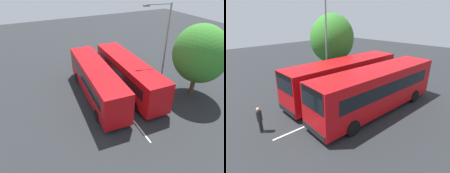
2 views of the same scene
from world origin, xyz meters
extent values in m
plane|color=#232628|center=(0.00, 0.00, 0.00)|extent=(71.96, 71.96, 0.00)
cube|color=#B70C11|center=(-0.05, -1.87, 1.80)|extent=(11.29, 2.78, 2.90)
cube|color=black|center=(5.52, -2.05, 2.58)|extent=(0.19, 2.13, 1.22)
cube|color=black|center=(-0.01, -0.69, 2.15)|extent=(9.42, 0.39, 0.93)
cube|color=black|center=(-0.09, -3.04, 2.15)|extent=(9.42, 0.39, 0.93)
cube|color=black|center=(5.54, -2.05, 3.07)|extent=(0.16, 1.93, 0.32)
cube|color=black|center=(5.55, -2.05, 0.58)|extent=(0.17, 2.22, 0.36)
cylinder|color=black|center=(3.58, -0.84, 0.51)|extent=(1.03, 0.31, 1.02)
cylinder|color=black|center=(3.50, -3.13, 0.51)|extent=(1.03, 0.31, 1.02)
cylinder|color=black|center=(-3.60, -0.60, 0.51)|extent=(1.03, 0.31, 1.02)
cylinder|color=black|center=(-3.67, -2.89, 0.51)|extent=(1.03, 0.31, 1.02)
cube|color=#B70C11|center=(0.11, 1.60, 1.80)|extent=(11.36, 3.18, 2.90)
cube|color=black|center=(5.67, 1.22, 2.58)|extent=(0.27, 2.13, 1.22)
cube|color=black|center=(0.20, 2.78, 2.15)|extent=(9.41, 0.73, 0.93)
cube|color=black|center=(0.03, 0.43, 2.15)|extent=(9.41, 0.73, 0.93)
cube|color=black|center=(5.69, 1.22, 3.07)|extent=(0.23, 1.93, 0.32)
cube|color=black|center=(5.70, 1.22, 0.58)|extent=(0.25, 2.22, 0.36)
cylinder|color=black|center=(3.78, 2.50, 0.51)|extent=(1.04, 0.35, 1.02)
cylinder|color=black|center=(3.62, 0.21, 0.51)|extent=(1.04, 0.35, 1.02)
cylinder|color=black|center=(-3.39, 2.99, 0.51)|extent=(1.04, 0.35, 1.02)
cylinder|color=black|center=(-3.55, 0.71, 0.51)|extent=(1.04, 0.35, 1.02)
cylinder|color=#232833|center=(7.51, -1.73, 0.41)|extent=(0.13, 0.13, 0.82)
cylinder|color=#232833|center=(7.63, -1.63, 0.41)|extent=(0.13, 0.13, 0.82)
cylinder|color=#232328|center=(7.57, -1.68, 1.14)|extent=(0.45, 0.45, 0.65)
sphere|color=tan|center=(7.57, -1.68, 1.57)|extent=(0.22, 0.22, 0.22)
cylinder|color=gray|center=(-1.05, -5.38, 4.26)|extent=(0.16, 0.16, 8.52)
cylinder|color=gray|center=(-0.82, -4.21, 8.42)|extent=(0.56, 2.36, 0.10)
cube|color=slate|center=(-0.59, -3.04, 8.34)|extent=(0.30, 0.59, 0.14)
cylinder|color=#4C3823|center=(-3.62, -7.31, 1.16)|extent=(0.44, 0.44, 2.32)
ellipsoid|color=#337A28|center=(-3.62, -7.31, 4.28)|extent=(5.23, 4.71, 5.49)
cube|color=silver|center=(0.00, 0.00, 0.00)|extent=(14.97, 0.91, 0.01)
camera|label=1|loc=(-15.74, 7.62, 11.24)|focal=32.16mm
camera|label=2|loc=(10.86, 8.52, 6.77)|focal=29.31mm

